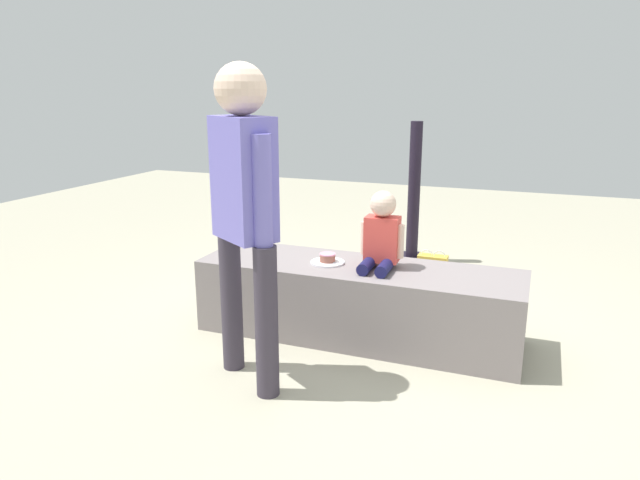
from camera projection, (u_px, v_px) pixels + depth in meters
ground_plane at (357, 335)px, 3.77m from camera, size 12.00×12.00×0.00m
concrete_ledge at (358, 301)px, 3.71m from camera, size 2.05×0.59×0.48m
child_seated at (381, 235)px, 3.56m from camera, size 0.28×0.32×0.48m
adult_standing at (244, 199)px, 2.94m from camera, size 0.44×0.36×1.70m
cake_plate at (328, 260)px, 3.69m from camera, size 0.22×0.22×0.07m
gift_bag at (432, 271)px, 4.66m from camera, size 0.24×0.11×0.31m
railing_post at (413, 208)px, 5.27m from camera, size 0.36×0.36×1.28m
water_bottle_near_gift at (506, 284)px, 4.47m from camera, size 0.07×0.07×0.21m
cake_box_white at (338, 267)px, 5.00m from camera, size 0.35×0.39×0.13m
handbag_black_leather at (400, 286)px, 4.39m from camera, size 0.32×0.13×0.32m
handbag_brown_canvas at (324, 280)px, 4.45m from camera, size 0.32×0.11×0.37m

